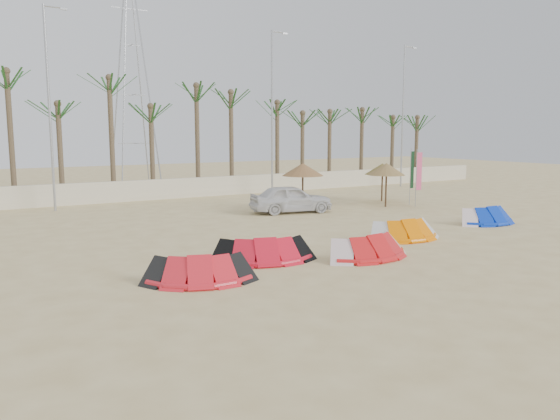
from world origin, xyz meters
TOP-DOWN VIEW (x-y plane):
  - ground at (0.00, 0.00)m, footprint 120.00×120.00m
  - boundary_wall at (0.00, 22.00)m, footprint 60.00×0.30m
  - palm_line at (0.67, 23.50)m, footprint 52.00×4.00m
  - lamp_b at (-5.96, 20.00)m, footprint 1.25×0.14m
  - lamp_c at (8.04, 20.00)m, footprint 1.25×0.14m
  - lamp_d at (20.04, 20.00)m, footprint 1.25×0.14m
  - pylon at (1.00, 28.00)m, footprint 3.00×3.00m
  - kite_red_left at (-5.04, 2.56)m, footprint 3.53×2.41m
  - kite_red_mid at (-2.16, 3.86)m, footprint 3.74×2.42m
  - kite_red_right at (1.25, 2.41)m, footprint 3.46×1.77m
  - kite_orange at (4.64, 4.13)m, footprint 3.28×1.84m
  - kite_blue at (10.77, 4.88)m, footprint 3.21×1.65m
  - parasol_left at (5.82, 13.03)m, footprint 2.32×2.32m
  - parasol_mid at (10.70, 11.61)m, footprint 2.16×2.16m
  - parasol_right at (12.30, 13.72)m, footprint 2.22×2.22m
  - flag_pink at (12.29, 10.64)m, footprint 0.45×0.04m
  - flag_green at (12.64, 11.47)m, footprint 0.44×0.15m
  - car at (4.76, 12.59)m, footprint 4.71×2.73m

SIDE VIEW (x-z plane):
  - ground at x=0.00m, z-range 0.00..0.00m
  - pylon at x=1.00m, z-range -7.00..7.00m
  - kite_orange at x=4.64m, z-range -0.03..0.87m
  - kite_blue at x=10.77m, z-range -0.03..0.87m
  - kite_red_left at x=-5.04m, z-range -0.03..0.87m
  - kite_red_right at x=1.25m, z-range -0.03..0.87m
  - kite_red_mid at x=-2.16m, z-range -0.03..0.87m
  - boundary_wall at x=0.00m, z-range 0.00..1.30m
  - car at x=4.76m, z-range 0.00..1.51m
  - flag_pink at x=12.29m, z-range 0.31..3.65m
  - flag_green at x=12.64m, z-range 0.31..3.69m
  - parasol_right at x=12.30m, z-range 0.84..3.22m
  - parasol_mid at x=10.70m, z-range 0.92..3.47m
  - parasol_left at x=5.82m, z-range 0.96..3.58m
  - lamp_b at x=-5.96m, z-range 0.27..11.27m
  - lamp_c at x=8.04m, z-range 0.27..11.27m
  - lamp_d at x=20.04m, z-range 0.27..11.27m
  - palm_line at x=0.67m, z-range 2.59..10.29m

